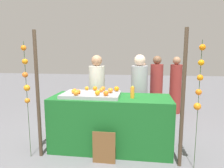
% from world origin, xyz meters
% --- Properties ---
extents(ground_plane, '(24.00, 24.00, 0.00)m').
position_xyz_m(ground_plane, '(0.00, 0.00, 0.00)').
color(ground_plane, slate).
extents(stall_counter, '(2.08, 0.79, 0.95)m').
position_xyz_m(stall_counter, '(0.00, 0.00, 0.47)').
color(stall_counter, '#196023').
rests_on(stall_counter, ground_plane).
extents(orange_tray, '(1.00, 0.60, 0.06)m').
position_xyz_m(orange_tray, '(-0.34, -0.02, 0.98)').
color(orange_tray, '#9EA0A5').
rests_on(orange_tray, stall_counter).
extents(orange_0, '(0.08, 0.08, 0.08)m').
position_xyz_m(orange_0, '(-0.54, -0.15, 1.05)').
color(orange_0, orange).
rests_on(orange_0, orange_tray).
extents(orange_1, '(0.08, 0.08, 0.08)m').
position_xyz_m(orange_1, '(-0.17, 0.21, 1.05)').
color(orange_1, orange).
rests_on(orange_1, orange_tray).
extents(orange_2, '(0.08, 0.08, 0.08)m').
position_xyz_m(orange_2, '(-0.63, -0.12, 1.05)').
color(orange_2, orange).
rests_on(orange_2, orange_tray).
extents(orange_3, '(0.08, 0.08, 0.08)m').
position_xyz_m(orange_3, '(-0.64, -0.04, 1.05)').
color(orange_3, orange).
rests_on(orange_3, orange_tray).
extents(orange_4, '(0.09, 0.09, 0.09)m').
position_xyz_m(orange_4, '(-0.54, -0.26, 1.05)').
color(orange_4, orange).
rests_on(orange_4, orange_tray).
extents(orange_5, '(0.09, 0.09, 0.09)m').
position_xyz_m(orange_5, '(-0.20, -0.20, 1.05)').
color(orange_5, orange).
rests_on(orange_5, orange_tray).
extents(orange_6, '(0.07, 0.07, 0.07)m').
position_xyz_m(orange_6, '(-0.49, 0.23, 1.04)').
color(orange_6, orange).
rests_on(orange_6, orange_tray).
extents(orange_7, '(0.07, 0.07, 0.07)m').
position_xyz_m(orange_7, '(-0.18, 0.07, 1.04)').
color(orange_7, orange).
rests_on(orange_7, orange_tray).
extents(orange_8, '(0.09, 0.09, 0.09)m').
position_xyz_m(orange_8, '(0.08, 0.20, 1.05)').
color(orange_8, orange).
rests_on(orange_8, orange_tray).
extents(orange_9, '(0.09, 0.09, 0.09)m').
position_xyz_m(orange_9, '(-0.05, -0.22, 1.05)').
color(orange_9, orange).
rests_on(orange_9, orange_tray).
extents(orange_10, '(0.08, 0.08, 0.08)m').
position_xyz_m(orange_10, '(-0.33, 0.21, 1.05)').
color(orange_10, orange).
rests_on(orange_10, orange_tray).
extents(orange_11, '(0.09, 0.09, 0.09)m').
position_xyz_m(orange_11, '(-0.01, 0.03, 1.05)').
color(orange_11, orange).
rests_on(orange_11, orange_tray).
extents(juice_bottle, '(0.07, 0.07, 0.21)m').
position_xyz_m(juice_bottle, '(0.38, -0.06, 1.04)').
color(juice_bottle, orange).
rests_on(juice_bottle, stall_counter).
extents(chalkboard_sign, '(0.36, 0.03, 0.52)m').
position_xyz_m(chalkboard_sign, '(-0.03, -0.52, 0.25)').
color(chalkboard_sign, brown).
rests_on(chalkboard_sign, ground_plane).
extents(vendor_left, '(0.33, 0.33, 1.66)m').
position_xyz_m(vendor_left, '(-0.39, 0.70, 0.77)').
color(vendor_left, beige).
rests_on(vendor_left, ground_plane).
extents(vendor_right, '(0.33, 0.33, 1.67)m').
position_xyz_m(vendor_right, '(0.49, 0.72, 0.78)').
color(vendor_right, '#99999E').
rests_on(vendor_right, ground_plane).
extents(crowd_person_0, '(0.32, 0.32, 1.60)m').
position_xyz_m(crowd_person_0, '(1.50, 2.38, 0.74)').
color(crowd_person_0, maroon).
rests_on(crowd_person_0, ground_plane).
extents(crowd_person_1, '(0.30, 0.30, 1.51)m').
position_xyz_m(crowd_person_1, '(0.53, 1.67, 0.70)').
color(crowd_person_1, '#384C8C').
rests_on(crowd_person_1, ground_plane).
extents(crowd_person_2, '(0.33, 0.33, 1.63)m').
position_xyz_m(crowd_person_2, '(0.93, 1.95, 0.76)').
color(crowd_person_2, maroon).
rests_on(crowd_person_2, ground_plane).
extents(canopy_post_left, '(0.06, 0.06, 2.05)m').
position_xyz_m(canopy_post_left, '(-1.12, -0.43, 1.03)').
color(canopy_post_left, '#473828').
rests_on(canopy_post_left, ground_plane).
extents(canopy_post_right, '(0.06, 0.06, 2.05)m').
position_xyz_m(canopy_post_right, '(1.12, -0.43, 1.03)').
color(canopy_post_right, '#473828').
rests_on(canopy_post_right, ground_plane).
extents(garland_strand_left, '(0.11, 0.10, 1.88)m').
position_xyz_m(garland_strand_left, '(-1.27, -0.49, 1.33)').
color(garland_strand_left, '#2D4C23').
rests_on(garland_strand_left, ground_plane).
extents(garland_strand_right, '(0.10, 0.11, 1.88)m').
position_xyz_m(garland_strand_right, '(1.32, -0.49, 1.29)').
color(garland_strand_right, '#2D4C23').
rests_on(garland_strand_right, ground_plane).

